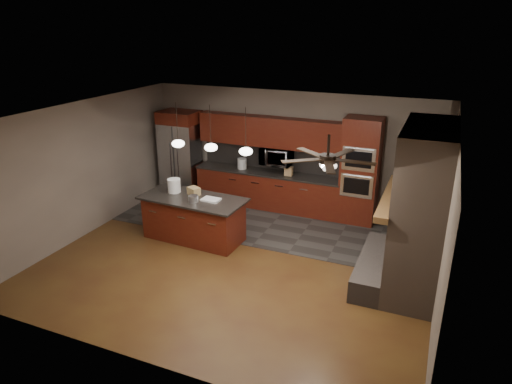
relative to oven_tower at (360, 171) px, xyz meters
The scene contains 22 objects.
ground 3.40m from the oven_tower, 122.27° to the right, with size 7.00×7.00×0.00m, color brown.
ceiling 3.57m from the oven_tower, 122.27° to the right, with size 7.00×6.00×0.02m, color white.
back_wall 1.74m from the oven_tower, 169.75° to the left, with size 7.00×0.02×2.80m, color slate.
right_wall 3.25m from the oven_tower, 56.24° to the right, with size 0.02×6.00×2.80m, color slate.
left_wall 5.86m from the oven_tower, 152.62° to the right, with size 0.02×6.00×2.80m, color slate.
slate_tile_patch 2.26m from the oven_tower, 152.30° to the right, with size 7.00×2.40×0.01m, color #373431.
fireplace_column 2.66m from the oven_tower, 59.73° to the right, with size 1.30×2.10×2.80m.
back_cabinetry 2.20m from the oven_tower, behind, with size 3.59×0.64×2.20m.
oven_tower is the anchor object (origin of this frame).
microwave 1.98m from the oven_tower, behind, with size 0.73×0.41×0.50m, color silver.
refrigerator 4.51m from the oven_tower, behind, with size 0.95×0.75×2.20m.
kitchen_island 3.75m from the oven_tower, 143.24° to the right, with size 2.21×1.09×0.92m.
white_bucket 4.04m from the oven_tower, 149.23° to the right, with size 0.27×0.27×0.29m, color white.
paint_can 3.70m from the oven_tower, 139.74° to the right, with size 0.20×0.20×0.13m, color #BBBCC0.
paint_tray 3.36m from the oven_tower, 139.20° to the right, with size 0.36×0.25×0.04m, color white.
cardboard_box 3.64m from the oven_tower, 145.97° to the right, with size 0.25×0.18×0.16m, color #9E8252.
counter_bucket 2.85m from the oven_tower, behind, with size 0.22×0.22×0.25m, color silver.
counter_box 1.64m from the oven_tower, behind, with size 0.18×0.14×0.20m, color tan.
pendant_left 3.97m from the oven_tower, 149.26° to the right, with size 0.26×0.26×0.92m.
pendant_center 3.37m from the oven_tower, 142.53° to the right, with size 0.26×0.26×0.92m.
pendant_right 2.83m from the oven_tower, 132.87° to the right, with size 0.26×0.26×0.92m.
ceiling_fan 3.72m from the oven_tower, 88.36° to the right, with size 1.27×1.33×0.41m.
Camera 1 is at (3.27, -6.96, 4.32)m, focal length 32.00 mm.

